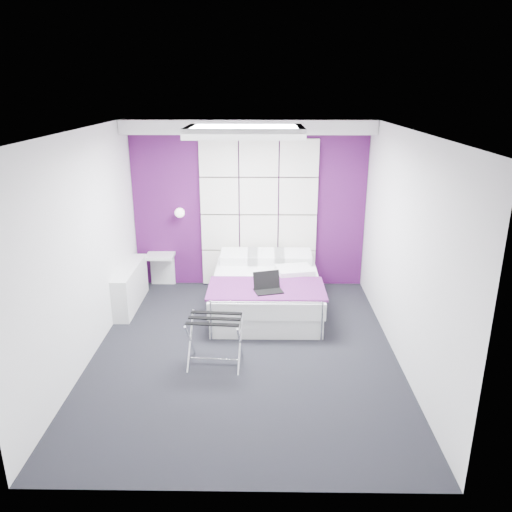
{
  "coord_description": "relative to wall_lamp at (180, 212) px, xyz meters",
  "views": [
    {
      "loc": [
        0.22,
        -5.33,
        3.04
      ],
      "look_at": [
        0.13,
        0.35,
        1.1
      ],
      "focal_mm": 35.0,
      "sensor_mm": 36.0,
      "label": 1
    }
  ],
  "objects": [
    {
      "name": "luggage_rack",
      "position": [
        0.73,
        -2.35,
        -0.93
      ],
      "size": [
        0.59,
        0.44,
        0.58
      ],
      "rotation": [
        0.0,
        0.0,
        -0.07
      ],
      "color": "silver",
      "rests_on": "floor"
    },
    {
      "name": "accent_wall",
      "position": [
        1.05,
        0.13,
        0.08
      ],
      "size": [
        3.58,
        0.02,
        2.58
      ],
      "primitive_type": "cube",
      "color": "#49114B",
      "rests_on": "wall_back"
    },
    {
      "name": "wall_back",
      "position": [
        1.05,
        0.14,
        0.08
      ],
      "size": [
        3.6,
        0.0,
        3.6
      ],
      "primitive_type": "plane",
      "rotation": [
        1.57,
        0.0,
        0.0
      ],
      "color": "white",
      "rests_on": "floor"
    },
    {
      "name": "wall_right",
      "position": [
        2.85,
        -2.06,
        0.08
      ],
      "size": [
        0.0,
        4.4,
        4.4
      ],
      "primitive_type": "plane",
      "rotation": [
        1.57,
        0.0,
        -1.57
      ],
      "color": "white",
      "rests_on": "floor"
    },
    {
      "name": "radiator",
      "position": [
        -0.64,
        -0.76,
        -0.92
      ],
      "size": [
        0.22,
        1.2,
        0.6
      ],
      "primitive_type": "cube",
      "color": "silver",
      "rests_on": "floor"
    },
    {
      "name": "headboard",
      "position": [
        1.2,
        0.08,
        -0.05
      ],
      "size": [
        1.8,
        0.08,
        2.3
      ],
      "primitive_type": null,
      "color": "silver",
      "rests_on": "wall_back"
    },
    {
      "name": "soffit",
      "position": [
        1.05,
        -0.11,
        1.28
      ],
      "size": [
        3.58,
        0.5,
        0.2
      ],
      "primitive_type": "cube",
      "color": "silver",
      "rests_on": "wall_back"
    },
    {
      "name": "floor",
      "position": [
        1.05,
        -2.06,
        -1.22
      ],
      "size": [
        4.4,
        4.4,
        0.0
      ],
      "primitive_type": "plane",
      "color": "black",
      "rests_on": "ground"
    },
    {
      "name": "wall_left",
      "position": [
        -0.75,
        -2.06,
        0.08
      ],
      "size": [
        0.0,
        4.4,
        4.4
      ],
      "primitive_type": "plane",
      "rotation": [
        1.57,
        0.0,
        1.57
      ],
      "color": "white",
      "rests_on": "floor"
    },
    {
      "name": "skylight",
      "position": [
        1.05,
        -1.46,
        1.33
      ],
      "size": [
        1.36,
        0.86,
        0.12
      ],
      "primitive_type": null,
      "color": "white",
      "rests_on": "ceiling"
    },
    {
      "name": "wall_lamp",
      "position": [
        0.0,
        0.0,
        0.0
      ],
      "size": [
        0.15,
        0.15,
        0.15
      ],
      "primitive_type": "sphere",
      "color": "white",
      "rests_on": "wall_back"
    },
    {
      "name": "laptop",
      "position": [
        1.34,
        -1.4,
        -0.64
      ],
      "size": [
        0.35,
        0.25,
        0.25
      ],
      "rotation": [
        0.0,
        0.0,
        0.28
      ],
      "color": "black",
      "rests_on": "bed"
    },
    {
      "name": "ceiling",
      "position": [
        1.05,
        -2.06,
        1.38
      ],
      "size": [
        4.4,
        4.4,
        0.0
      ],
      "primitive_type": "plane",
      "rotation": [
        3.14,
        0.0,
        0.0
      ],
      "color": "white",
      "rests_on": "wall_back"
    },
    {
      "name": "nightstand",
      "position": [
        -0.34,
        -0.04,
        -0.7
      ],
      "size": [
        0.43,
        0.33,
        0.05
      ],
      "primitive_type": "cube",
      "color": "silver",
      "rests_on": "wall_back"
    },
    {
      "name": "bed",
      "position": [
        1.31,
        -0.85,
        -0.94
      ],
      "size": [
        1.54,
        1.85,
        0.66
      ],
      "color": "silver",
      "rests_on": "floor"
    }
  ]
}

